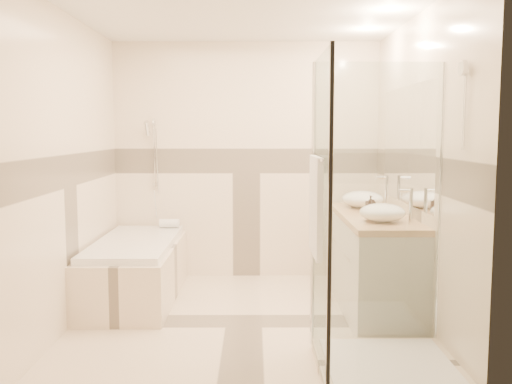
{
  "coord_description": "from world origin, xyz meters",
  "views": [
    {
      "loc": [
        0.09,
        -4.58,
        1.56
      ],
      "look_at": [
        0.1,
        0.25,
        1.05
      ],
      "focal_mm": 40.0,
      "sensor_mm": 36.0,
      "label": 1
    }
  ],
  "objects_px": {
    "shower_enclosure": "(369,295)",
    "amenity_bottle_a": "(371,204)",
    "vessel_sink_far": "(382,213)",
    "bathtub": "(136,266)",
    "vanity": "(373,262)",
    "vessel_sink_near": "(362,199)",
    "amenity_bottle_b": "(373,207)"
  },
  "relations": [
    {
      "from": "bathtub",
      "to": "vanity",
      "type": "distance_m",
      "value": 2.18
    },
    {
      "from": "bathtub",
      "to": "vanity",
      "type": "relative_size",
      "value": 1.05
    },
    {
      "from": "amenity_bottle_b",
      "to": "amenity_bottle_a",
      "type": "bearing_deg",
      "value": 90.0
    },
    {
      "from": "amenity_bottle_b",
      "to": "shower_enclosure",
      "type": "bearing_deg",
      "value": -102.53
    },
    {
      "from": "vessel_sink_near",
      "to": "amenity_bottle_b",
      "type": "relative_size",
      "value": 2.92
    },
    {
      "from": "vessel_sink_far",
      "to": "amenity_bottle_a",
      "type": "distance_m",
      "value": 0.47
    },
    {
      "from": "bathtub",
      "to": "vessel_sink_near",
      "type": "xyz_separation_m",
      "value": [
        2.13,
        0.09,
        0.62
      ]
    },
    {
      "from": "vessel_sink_far",
      "to": "amenity_bottle_a",
      "type": "xyz_separation_m",
      "value": [
        0.0,
        0.47,
        0.01
      ]
    },
    {
      "from": "vanity",
      "to": "vessel_sink_far",
      "type": "xyz_separation_m",
      "value": [
        -0.02,
        -0.4,
        0.5
      ]
    },
    {
      "from": "vanity",
      "to": "vessel_sink_far",
      "type": "bearing_deg",
      "value": -92.87
    },
    {
      "from": "vessel_sink_far",
      "to": "amenity_bottle_a",
      "type": "bearing_deg",
      "value": 90.0
    },
    {
      "from": "amenity_bottle_a",
      "to": "vanity",
      "type": "bearing_deg",
      "value": -73.79
    },
    {
      "from": "vessel_sink_far",
      "to": "amenity_bottle_b",
      "type": "xyz_separation_m",
      "value": [
        0.0,
        0.35,
        -0.01
      ]
    },
    {
      "from": "vessel_sink_near",
      "to": "vessel_sink_far",
      "type": "bearing_deg",
      "value": -90.0
    },
    {
      "from": "shower_enclosure",
      "to": "amenity_bottle_a",
      "type": "height_order",
      "value": "shower_enclosure"
    },
    {
      "from": "vanity",
      "to": "amenity_bottle_a",
      "type": "bearing_deg",
      "value": 106.21
    },
    {
      "from": "amenity_bottle_b",
      "to": "vessel_sink_far",
      "type": "bearing_deg",
      "value": -90.0
    },
    {
      "from": "vessel_sink_near",
      "to": "shower_enclosure",
      "type": "bearing_deg",
      "value": -99.04
    },
    {
      "from": "vessel_sink_near",
      "to": "amenity_bottle_a",
      "type": "xyz_separation_m",
      "value": [
        0.0,
        -0.38,
        -0.0
      ]
    },
    {
      "from": "vanity",
      "to": "shower_enclosure",
      "type": "bearing_deg",
      "value": -102.97
    },
    {
      "from": "vessel_sink_far",
      "to": "shower_enclosure",
      "type": "bearing_deg",
      "value": -107.36
    },
    {
      "from": "bathtub",
      "to": "amenity_bottle_b",
      "type": "height_order",
      "value": "amenity_bottle_b"
    },
    {
      "from": "bathtub",
      "to": "amenity_bottle_a",
      "type": "height_order",
      "value": "amenity_bottle_a"
    },
    {
      "from": "vessel_sink_near",
      "to": "amenity_bottle_a",
      "type": "distance_m",
      "value": 0.38
    },
    {
      "from": "bathtub",
      "to": "amenity_bottle_b",
      "type": "relative_size",
      "value": 12.68
    },
    {
      "from": "amenity_bottle_b",
      "to": "bathtub",
      "type": "bearing_deg",
      "value": 169.54
    },
    {
      "from": "vanity",
      "to": "amenity_bottle_b",
      "type": "relative_size",
      "value": 12.09
    },
    {
      "from": "vanity",
      "to": "amenity_bottle_a",
      "type": "xyz_separation_m",
      "value": [
        -0.02,
        0.07,
        0.5
      ]
    },
    {
      "from": "vessel_sink_near",
      "to": "vanity",
      "type": "bearing_deg",
      "value": -87.43
    },
    {
      "from": "amenity_bottle_a",
      "to": "amenity_bottle_b",
      "type": "xyz_separation_m",
      "value": [
        0.0,
        -0.11,
        -0.01
      ]
    },
    {
      "from": "shower_enclosure",
      "to": "vessel_sink_near",
      "type": "distance_m",
      "value": 1.79
    },
    {
      "from": "shower_enclosure",
      "to": "vessel_sink_near",
      "type": "relative_size",
      "value": 5.2
    }
  ]
}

